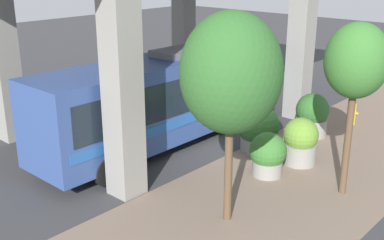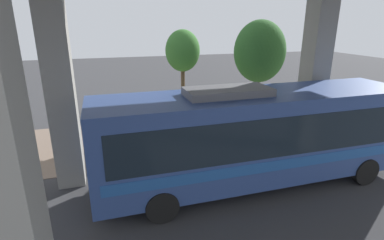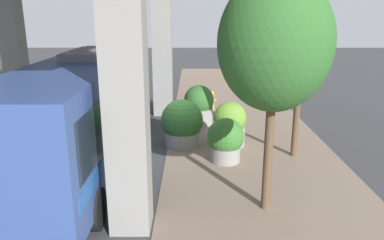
{
  "view_description": "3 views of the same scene",
  "coord_description": "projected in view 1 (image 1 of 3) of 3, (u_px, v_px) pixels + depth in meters",
  "views": [
    {
      "loc": [
        -10.0,
        13.63,
        6.99
      ],
      "look_at": [
        1.39,
        1.05,
        1.17
      ],
      "focal_mm": 45.0,
      "sensor_mm": 36.0,
      "label": 1
    },
    {
      "loc": [
        11.16,
        -3.68,
        5.66
      ],
      "look_at": [
        0.52,
        -0.43,
        1.97
      ],
      "focal_mm": 28.0,
      "sensor_mm": 36.0,
      "label": 2
    },
    {
      "loc": [
        -0.92,
        12.82,
        4.88
      ],
      "look_at": [
        -0.91,
        1.72,
        1.64
      ],
      "focal_mm": 35.0,
      "sensor_mm": 36.0,
      "label": 3
    }
  ],
  "objects": [
    {
      "name": "planter_back",
      "position": [
        268.0,
        155.0,
        15.9
      ],
      "size": [
        1.23,
        1.23,
        1.5
      ],
      "color": "gray",
      "rests_on": "ground"
    },
    {
      "name": "planter_extra",
      "position": [
        300.0,
        141.0,
        16.78
      ],
      "size": [
        1.21,
        1.21,
        1.69
      ],
      "color": "gray",
      "rests_on": "ground"
    },
    {
      "name": "fire_hydrant",
      "position": [
        353.0,
        114.0,
        20.78
      ],
      "size": [
        0.45,
        0.21,
        1.0
      ],
      "color": "gold",
      "rests_on": "ground"
    },
    {
      "name": "planter_middle",
      "position": [
        258.0,
        129.0,
        17.92
      ],
      "size": [
        1.56,
        1.56,
        1.77
      ],
      "color": "gray",
      "rests_on": "ground"
    },
    {
      "name": "street_tree_far",
      "position": [
        357.0,
        62.0,
        13.6
      ],
      "size": [
        1.83,
        1.83,
        5.27
      ],
      "color": "brown",
      "rests_on": "ground"
    },
    {
      "name": "bus",
      "position": [
        166.0,
        95.0,
        18.25
      ],
      "size": [
        2.7,
        11.06,
        3.63
      ],
      "color": "#334C8C",
      "rests_on": "ground"
    },
    {
      "name": "planter_front",
      "position": [
        312.0,
        115.0,
        19.45
      ],
      "size": [
        1.33,
        1.33,
        1.76
      ],
      "color": "gray",
      "rests_on": "ground"
    },
    {
      "name": "street_tree_near",
      "position": [
        231.0,
        74.0,
        12.1
      ],
      "size": [
        2.63,
        2.63,
        5.76
      ],
      "color": "brown",
      "rests_on": "ground"
    },
    {
      "name": "ground_plane",
      "position": [
        238.0,
        150.0,
        18.17
      ],
      "size": [
        80.0,
        80.0,
        0.0
      ],
      "primitive_type": "plane",
      "color": "#38383A",
      "rests_on": "ground"
    },
    {
      "name": "sidewalk_strip",
      "position": [
        309.0,
        173.0,
        16.26
      ],
      "size": [
        6.0,
        40.0,
        0.02
      ],
      "color": "#7A6656",
      "rests_on": "ground"
    }
  ]
}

